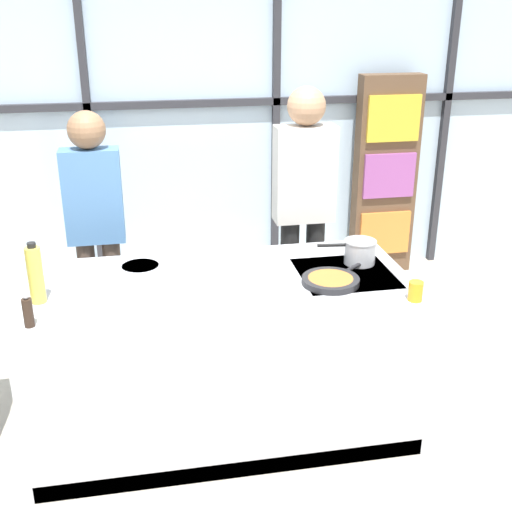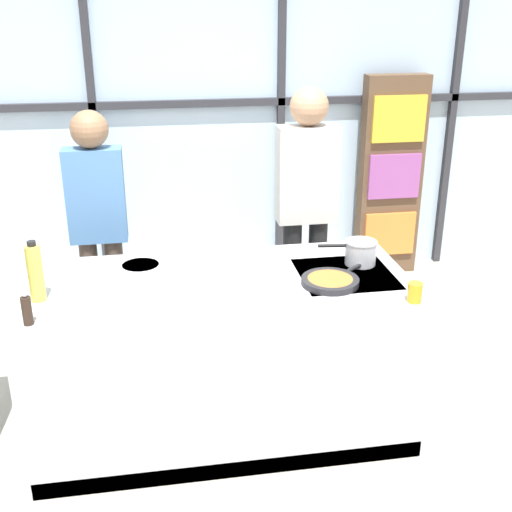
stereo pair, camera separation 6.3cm
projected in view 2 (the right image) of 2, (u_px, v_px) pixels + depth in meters
The scene contains 13 objects.
ground_plane at pixel (224, 420), 3.82m from camera, with size 18.00×18.00×0.00m, color #BCB29E.
back_window_wall at pixel (189, 119), 5.31m from camera, with size 6.40×0.10×2.80m.
bookshelf at pixel (390, 178), 5.61m from camera, with size 0.55×0.19×1.76m.
demo_island at pixel (223, 354), 3.65m from camera, with size 2.09×1.00×0.90m.
spectator_far_left at pixel (98, 218), 4.19m from camera, with size 0.37×0.24×1.70m.
spectator_center_left at pixel (306, 199), 4.38m from camera, with size 0.41×0.25×1.81m.
frying_pan at pixel (331, 281), 3.46m from camera, with size 0.48×0.41×0.04m.
saucepan at pixel (360, 252), 3.70m from camera, with size 0.34×0.19×0.14m.
white_plate at pixel (138, 260), 3.76m from camera, with size 0.23×0.23×0.01m, color white.
mixing_bowl at pixel (141, 269), 3.57m from camera, with size 0.25×0.25×0.06m.
oil_bottle at pixel (35, 273), 3.22m from camera, with size 0.08×0.08×0.32m.
pepper_grinder at pixel (27, 310), 3.01m from camera, with size 0.05×0.05×0.17m.
juice_glass_near at pixel (415, 292), 3.24m from camera, with size 0.07×0.07×0.10m, color orange.
Camera 2 is at (-0.34, -3.17, 2.34)m, focal length 45.00 mm.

